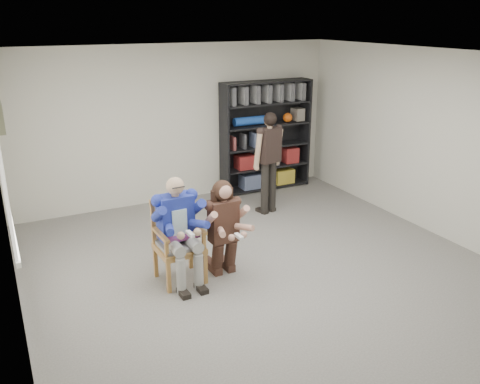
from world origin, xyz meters
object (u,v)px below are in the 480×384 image
seated_man (179,230)px  kneeling_woman (225,230)px  standing_man (269,164)px  armchair (179,242)px  bookshelf (266,136)px

seated_man → kneeling_woman: size_ratio=1.09×
kneeling_woman → standing_man: bearing=44.4°
armchair → standing_man: standing_man is taller
kneeling_woman → seated_man: bearing=166.4°
kneeling_woman → bookshelf: size_ratio=0.61×
armchair → kneeling_woman: kneeling_woman is taller
armchair → bookshelf: 3.94m
seated_man → standing_man: standing_man is taller
seated_man → armchair: bearing=0.0°
bookshelf → armchair: bearing=-135.6°
seated_man → kneeling_woman: bearing=-13.6°
seated_man → standing_man: (2.20, 1.58, 0.18)m
armchair → seated_man: seated_man is taller
standing_man → armchair: bearing=-159.3°
seated_man → standing_man: size_ratio=0.80×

